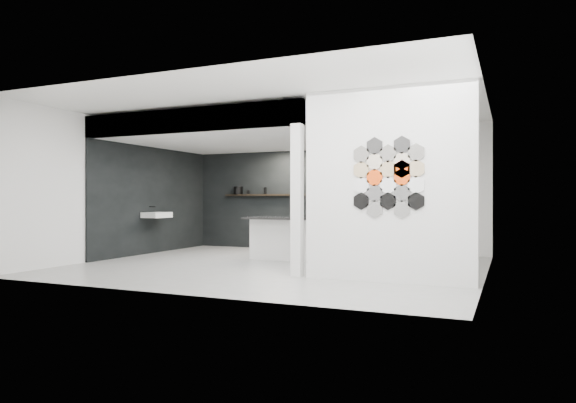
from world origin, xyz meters
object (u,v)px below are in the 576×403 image
(partition_panel, at_px, (388,185))
(stockpot, at_px, (238,190))
(glass_bowl, at_px, (335,192))
(glass_vase, at_px, (335,191))
(kitchen_island, at_px, (287,238))
(wall_basin, at_px, (157,215))
(utensil_cup, at_px, (248,192))
(kettle, at_px, (312,191))
(bottle_dark, at_px, (265,191))

(partition_panel, bearing_deg, stockpot, 139.92)
(partition_panel, bearing_deg, glass_bowl, 118.23)
(glass_vase, bearing_deg, kitchen_island, -100.19)
(wall_basin, height_order, glass_vase, glass_vase)
(glass_vase, bearing_deg, utensil_cup, 180.00)
(wall_basin, bearing_deg, glass_bowl, 31.35)
(stockpot, bearing_deg, partition_panel, -40.08)
(glass_vase, bearing_deg, glass_bowl, 0.00)
(kettle, bearing_deg, kitchen_island, -73.14)
(stockpot, bearing_deg, kitchen_island, -41.72)
(bottle_dark, bearing_deg, glass_vase, 0.00)
(bottle_dark, bearing_deg, kitchen_island, -53.65)
(glass_bowl, xyz_separation_m, glass_vase, (0.00, 0.00, 0.02))
(stockpot, height_order, utensil_cup, stockpot)
(wall_basin, relative_size, bottle_dark, 3.62)
(partition_panel, height_order, stockpot, partition_panel)
(partition_panel, distance_m, bottle_dark, 5.45)
(kitchen_island, height_order, glass_bowl, glass_bowl)
(glass_bowl, height_order, bottle_dark, bottle_dark)
(glass_vase, bearing_deg, partition_panel, -61.77)
(kitchen_island, relative_size, glass_bowl, 11.22)
(wall_basin, distance_m, kettle, 3.54)
(glass_bowl, distance_m, glass_vase, 0.02)
(kitchen_island, xyz_separation_m, glass_bowl, (0.35, 1.94, 0.94))
(kettle, bearing_deg, glass_bowl, 10.52)
(glass_bowl, height_order, utensil_cup, glass_bowl)
(wall_basin, bearing_deg, glass_vase, 31.35)
(stockpot, bearing_deg, utensil_cup, 0.00)
(bottle_dark, bearing_deg, glass_bowl, 0.00)
(partition_panel, xyz_separation_m, kitchen_island, (-2.42, 1.93, -0.97))
(kettle, xyz_separation_m, utensil_cup, (-1.68, 0.00, -0.03))
(stockpot, relative_size, kettle, 1.32)
(kitchen_island, relative_size, bottle_dark, 9.67)
(utensil_cup, bearing_deg, kettle, 0.00)
(utensil_cup, bearing_deg, partition_panel, -41.83)
(glass_bowl, bearing_deg, stockpot, 180.00)
(kitchen_island, height_order, utensil_cup, utensil_cup)
(kitchen_island, xyz_separation_m, bottle_dark, (-1.42, 1.94, 0.97))
(glass_vase, xyz_separation_m, bottle_dark, (-1.77, 0.00, 0.01))
(partition_panel, distance_m, glass_vase, 4.39)
(partition_panel, height_order, bottle_dark, partition_panel)
(kitchen_island, bearing_deg, utensil_cup, 135.84)
(kitchen_island, height_order, glass_vase, glass_vase)
(partition_panel, height_order, glass_vase, partition_panel)
(kettle, relative_size, glass_bowl, 1.23)
(kettle, xyz_separation_m, bottle_dark, (-1.21, 0.00, 0.01))
(stockpot, relative_size, bottle_dark, 1.39)
(glass_vase, bearing_deg, kettle, 180.00)
(glass_bowl, distance_m, bottle_dark, 1.77)
(glass_vase, relative_size, bottle_dark, 0.84)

